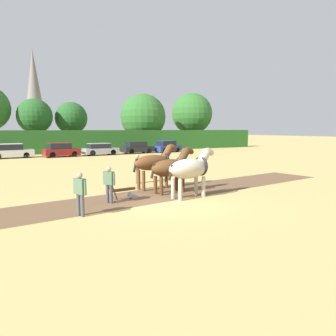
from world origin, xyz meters
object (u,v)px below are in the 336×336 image
object	(u,v)px
plow	(125,192)
farmer_at_plow	(109,182)
farmer_beside_team	(137,167)
draft_horse_lead_right	(171,167)
tree_center_right	(192,114)
tree_left	(35,116)
church_spire	(34,94)
draft_horse_lead_left	(190,169)
draft_horse_trail_left	(154,163)
tree_center_left	(71,118)
tree_center	(143,117)
parked_car_far_right	(137,148)
farmer_onlooker_left	(80,191)
parked_car_center_right	(61,150)
parked_car_end_right	(167,147)
parked_car_center	(10,151)
parked_car_right	(100,149)

from	to	relation	value
plow	farmer_at_plow	xyz separation A→B (m)	(-0.87, -0.36, 0.59)
farmer_beside_team	draft_horse_lead_right	bearing A→B (deg)	-45.38
tree_center_right	draft_horse_lead_right	xyz separation A→B (m)	(-25.33, -35.86, -4.62)
tree_left	church_spire	distance (m)	36.26
plow	draft_horse_lead_left	bearing A→B (deg)	-29.23
draft_horse_lead_right	draft_horse_trail_left	bearing A→B (deg)	90.11
tree_center_left	farmer_at_plow	distance (m)	36.65
tree_center	parked_car_far_right	world-z (taller)	tree_center
draft_horse_lead_left	draft_horse_lead_right	xyz separation A→B (m)	(-0.17, 1.43, -0.09)
draft_horse_trail_left	parked_car_far_right	xyz separation A→B (m)	(9.68, 23.55, -0.64)
farmer_onlooker_left	tree_center_right	bearing A→B (deg)	26.10
tree_center_left	draft_horse_trail_left	distance (m)	34.02
draft_horse_lead_right	tree_left	bearing A→B (deg)	85.20
draft_horse_lead_right	parked_car_center_right	bearing A→B (deg)	83.35
church_spire	parked_car_far_right	distance (m)	46.29
plow	tree_center_right	bearing A→B (deg)	45.16
draft_horse_lead_left	draft_horse_trail_left	world-z (taller)	draft_horse_trail_left
draft_horse_lead_left	farmer_at_plow	bearing A→B (deg)	161.09
draft_horse_lead_right	parked_car_end_right	distance (m)	28.43
parked_car_center	parked_car_right	world-z (taller)	parked_car_center
tree_left	tree_center_right	bearing A→B (deg)	3.31
parked_car_center_right	parked_car_right	distance (m)	4.60
parked_car_right	parked_car_far_right	size ratio (longest dim) A/B	0.98
plow	parked_car_far_right	xyz separation A→B (m)	(12.07, 25.31, 0.42)
farmer_beside_team	parked_car_center_right	world-z (taller)	farmer_beside_team
farmer_onlooker_left	plow	bearing A→B (deg)	11.44
farmer_onlooker_left	parked_car_center_right	size ratio (longest dim) A/B	0.40
farmer_onlooker_left	parked_car_right	world-z (taller)	farmer_onlooker_left
draft_horse_lead_left	plow	xyz separation A→B (m)	(-2.74, 1.11, -1.02)
parked_car_far_right	parked_car_end_right	bearing A→B (deg)	-6.29
tree_center_left	farmer_onlooker_left	xyz separation A→B (m)	(-8.69, -37.25, -3.77)
draft_horse_lead_left	farmer_at_plow	distance (m)	3.71
draft_horse_lead_left	parked_car_end_right	size ratio (longest dim) A/B	0.68
draft_horse_trail_left	tree_center_right	bearing A→B (deg)	46.25
church_spire	plow	distance (m)	71.09
parked_car_right	parked_car_far_right	bearing A→B (deg)	4.24
draft_horse_trail_left	parked_car_end_right	distance (m)	27.28
tree_center_left	church_spire	size ratio (longest dim) A/B	0.33
parked_car_far_right	church_spire	bearing A→B (deg)	93.49
parked_car_center	parked_car_far_right	distance (m)	14.82
church_spire	parked_car_end_right	xyz separation A→B (m)	(10.33, -44.84, -10.52)
tree_center_left	parked_car_right	xyz separation A→B (m)	(0.73, -10.73, -3.99)
draft_horse_lead_right	farmer_onlooker_left	bearing A→B (deg)	-163.88
farmer_beside_team	farmer_onlooker_left	world-z (taller)	farmer_beside_team
parked_car_center_right	parked_car_right	bearing A→B (deg)	-2.78
tree_center_right	parked_car_far_right	distance (m)	19.88
tree_left	tree_center_right	distance (m)	26.84
farmer_beside_team	church_spire	bearing A→B (deg)	126.78
parked_car_center	tree_center_left	bearing A→B (deg)	43.27
tree_center	parked_car_right	bearing A→B (deg)	-135.72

